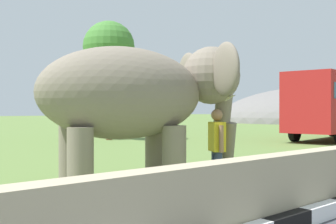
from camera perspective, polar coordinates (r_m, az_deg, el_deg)
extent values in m
cube|color=black|center=(5.95, 16.15, -14.50)|extent=(0.90, 0.20, 0.24)
cube|color=white|center=(6.70, 20.43, -12.82)|extent=(0.90, 0.20, 0.24)
cube|color=tan|center=(4.78, 1.52, -13.50)|extent=(28.00, 0.36, 1.00)
cylinder|color=gray|center=(8.38, -1.67, -6.30)|extent=(0.44, 0.44, 1.35)
cylinder|color=gray|center=(7.55, 0.86, -7.02)|extent=(0.44, 0.44, 1.35)
cylinder|color=gray|center=(7.92, -13.27, -6.69)|extent=(0.44, 0.44, 1.35)
cylinder|color=gray|center=(7.04, -12.00, -7.56)|extent=(0.44, 0.44, 1.35)
ellipsoid|color=gray|center=(7.62, -6.38, 2.63)|extent=(3.44, 2.47, 1.70)
sphere|color=gray|center=(8.38, 6.00, 5.04)|extent=(1.16, 1.16, 1.16)
ellipsoid|color=#D84C8C|center=(8.54, 7.71, 5.96)|extent=(0.54, 0.72, 0.44)
ellipsoid|color=gray|center=(9.00, 2.76, 5.03)|extent=(0.50, 0.93, 1.00)
ellipsoid|color=gray|center=(7.64, 7.91, 5.88)|extent=(0.50, 0.93, 1.00)
cylinder|color=gray|center=(8.49, 7.70, 1.26)|extent=(0.48, 0.60, 1.00)
cylinder|color=gray|center=(8.58, 8.37, -4.10)|extent=(0.37, 0.45, 0.83)
cone|color=beige|center=(8.71, 6.43, 1.89)|extent=(0.31, 0.58, 0.22)
cone|color=beige|center=(8.23, 8.36, 1.99)|extent=(0.31, 0.58, 0.22)
cylinder|color=navy|center=(8.39, 6.54, -8.12)|extent=(0.15, 0.15, 0.82)
cylinder|color=navy|center=(8.21, 6.99, -8.32)|extent=(0.15, 0.15, 0.82)
cube|color=yellow|center=(8.23, 6.76, -3.39)|extent=(0.40, 0.47, 0.58)
cylinder|color=#9E7251|center=(8.47, 6.19, -3.48)|extent=(0.14, 0.15, 0.52)
cylinder|color=#9E7251|center=(7.98, 7.37, -3.71)|extent=(0.13, 0.13, 0.52)
sphere|color=#9E7251|center=(8.21, 6.76, -0.39)|extent=(0.23, 0.23, 0.23)
cube|color=#B21E1E|center=(24.50, 22.20, 1.13)|extent=(8.95, 3.68, 3.00)
cube|color=#3F5160|center=(24.51, 22.20, 2.39)|extent=(8.27, 3.63, 0.76)
cylinder|color=black|center=(27.52, 21.79, -2.09)|extent=(1.03, 0.44, 1.00)
cylinder|color=black|center=(22.35, 17.09, -2.63)|extent=(1.03, 0.44, 1.00)
cylinder|color=brown|center=(22.71, -8.15, 1.58)|extent=(0.36, 0.36, 4.29)
sphere|color=#427E32|center=(22.96, -8.16, 8.88)|extent=(2.81, 2.81, 2.81)
ellipsoid|color=slate|center=(63.59, 20.99, -1.19)|extent=(34.91, 27.92, 10.08)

